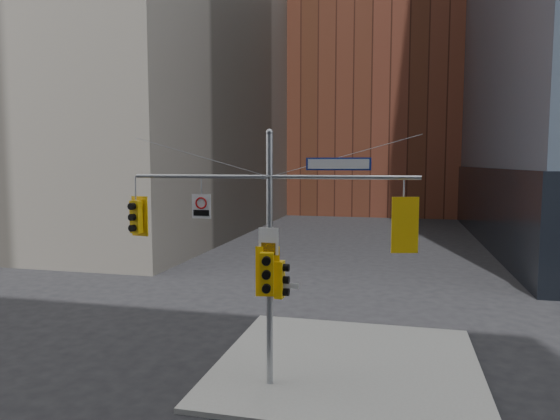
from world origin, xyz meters
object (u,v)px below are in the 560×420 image
at_px(traffic_light_west_arm, 136,217).
at_px(traffic_light_pole_side, 281,280).
at_px(traffic_light_east_arm, 403,224).
at_px(regulatory_sign_arm, 201,206).
at_px(street_sign_blade, 338,164).
at_px(signal_assembly, 269,234).
at_px(traffic_light_pole_front, 267,273).

height_order(traffic_light_west_arm, traffic_light_pole_side, traffic_light_west_arm).
relative_size(traffic_light_east_arm, regulatory_sign_arm, 2.07).
height_order(traffic_light_west_arm, street_sign_blade, street_sign_blade).
relative_size(traffic_light_west_arm, street_sign_blade, 0.69).
distance_m(street_sign_blade, regulatory_sign_arm, 4.05).
bearing_deg(traffic_light_east_arm, street_sign_blade, -14.00).
bearing_deg(regulatory_sign_arm, signal_assembly, -1.92).
relative_size(street_sign_blade, regulatory_sign_arm, 2.48).
xyz_separation_m(signal_assembly, traffic_light_west_arm, (-4.06, 0.01, 0.38)).
distance_m(traffic_light_west_arm, street_sign_blade, 6.14).
xyz_separation_m(traffic_light_west_arm, regulatory_sign_arm, (2.07, -0.03, 0.37)).
bearing_deg(traffic_light_west_arm, traffic_light_pole_front, 5.66).
xyz_separation_m(street_sign_blade, regulatory_sign_arm, (-3.87, -0.02, -1.18)).
bearing_deg(street_sign_blade, traffic_light_east_arm, 0.02).
bearing_deg(traffic_light_pole_side, traffic_light_east_arm, -87.80).
relative_size(traffic_light_east_arm, street_sign_blade, 0.84).
relative_size(traffic_light_pole_side, regulatory_sign_arm, 1.49).
relative_size(traffic_light_west_arm, traffic_light_pole_front, 0.85).
height_order(traffic_light_pole_side, regulatory_sign_arm, regulatory_sign_arm).
xyz_separation_m(traffic_light_west_arm, traffic_light_pole_front, (4.06, -0.28, -1.41)).
relative_size(signal_assembly, traffic_light_pole_side, 7.76).
bearing_deg(street_sign_blade, signal_assembly, -179.79).
distance_m(traffic_light_east_arm, street_sign_blade, 2.30).
height_order(signal_assembly, traffic_light_east_arm, signal_assembly).
bearing_deg(traffic_light_pole_side, traffic_light_pole_front, 132.22).
xyz_separation_m(traffic_light_west_arm, street_sign_blade, (5.94, -0.01, 1.55)).
bearing_deg(street_sign_blade, traffic_light_pole_front, -171.73).
bearing_deg(traffic_light_pole_front, traffic_light_west_arm, 165.57).
xyz_separation_m(traffic_light_east_arm, traffic_light_pole_side, (-3.25, 0.00, -1.64)).
bearing_deg(street_sign_blade, traffic_light_west_arm, -179.98).
bearing_deg(traffic_light_west_arm, regulatory_sign_arm, 8.68).
xyz_separation_m(signal_assembly, traffic_light_pole_front, (-0.00, -0.27, -1.03)).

